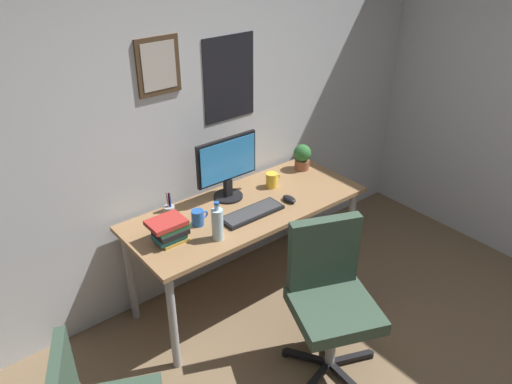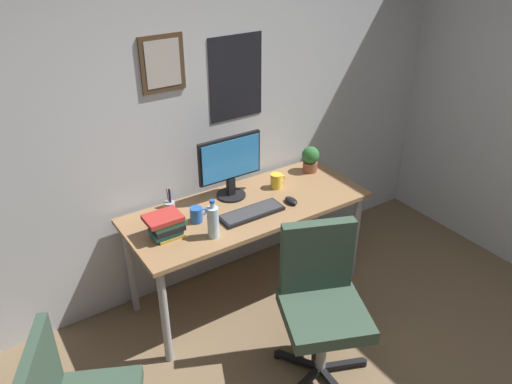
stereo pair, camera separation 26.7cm
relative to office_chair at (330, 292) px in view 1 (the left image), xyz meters
The scene contains 12 objects.
wall_back 1.44m from the office_chair, 98.75° to the left, with size 4.40×0.10×2.60m.
desk 0.80m from the office_chair, 89.30° to the left, with size 1.63×0.66×0.73m.
office_chair is the anchor object (origin of this frame).
monitor 1.06m from the office_chair, 90.96° to the left, with size 0.46×0.20×0.43m.
keyboard 0.72m from the office_chair, 92.48° to the left, with size 0.43×0.15×0.03m.
computer_mouse 0.75m from the office_chair, 67.79° to the left, with size 0.06×0.11×0.04m.
water_bottle 0.76m from the office_chair, 120.68° to the left, with size 0.07×0.07×0.25m.
coffee_mug_near 0.98m from the office_chair, 70.65° to the left, with size 0.12×0.08×0.10m.
coffee_mug_far 0.92m from the office_chair, 114.26° to the left, with size 0.12×0.08×0.10m.
potted_plant 1.22m from the office_chair, 55.24° to the left, with size 0.13×0.13×0.19m.
pen_cup 1.10m from the office_chair, 116.00° to the left, with size 0.07×0.07×0.20m.
book_stack_left 1.00m from the office_chair, 127.81° to the left, with size 0.23×0.17×0.14m.
Camera 1 is at (-1.57, -0.57, 2.47)m, focal length 35.89 mm.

